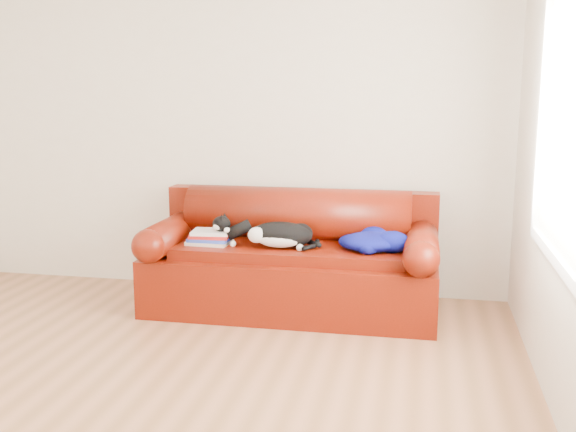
# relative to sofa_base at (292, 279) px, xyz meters

# --- Properties ---
(ground) EXTENTS (4.50, 4.50, 0.00)m
(ground) POSITION_rel_sofa_base_xyz_m (-0.65, -1.49, -0.24)
(ground) COLOR brown
(ground) RESTS_ON ground
(room_shell) EXTENTS (4.52, 4.02, 2.61)m
(room_shell) POSITION_rel_sofa_base_xyz_m (-0.53, -1.48, 1.43)
(room_shell) COLOR beige
(room_shell) RESTS_ON ground
(sofa_base) EXTENTS (2.10, 0.90, 0.50)m
(sofa_base) POSITION_rel_sofa_base_xyz_m (0.00, 0.00, 0.00)
(sofa_base) COLOR #3C0C02
(sofa_base) RESTS_ON ground
(sofa_back) EXTENTS (2.10, 1.01, 0.88)m
(sofa_back) POSITION_rel_sofa_base_xyz_m (-0.00, 0.24, 0.30)
(sofa_back) COLOR #3C0C02
(sofa_back) RESTS_ON ground
(book_stack) EXTENTS (0.31, 0.24, 0.10)m
(book_stack) POSITION_rel_sofa_base_xyz_m (-0.59, -0.11, 0.31)
(book_stack) COLOR beige
(book_stack) RESTS_ON sofa_base
(cat) EXTENTS (0.66, 0.34, 0.23)m
(cat) POSITION_rel_sofa_base_xyz_m (-0.06, -0.13, 0.35)
(cat) COLOR black
(cat) RESTS_ON sofa_base
(blanket) EXTENTS (0.55, 0.45, 0.15)m
(blanket) POSITION_rel_sofa_base_xyz_m (0.59, -0.07, 0.33)
(blanket) COLOR #07024B
(blanket) RESTS_ON sofa_base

